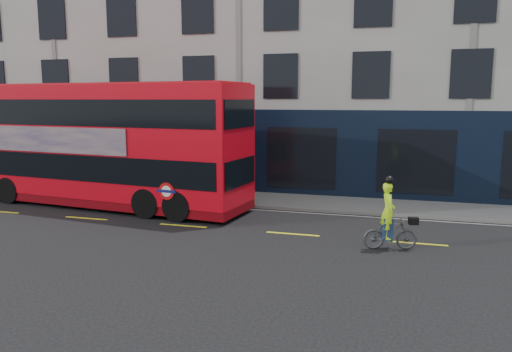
% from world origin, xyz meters
% --- Properties ---
extents(ground, '(120.00, 120.00, 0.00)m').
position_xyz_m(ground, '(0.00, 0.00, 0.00)').
color(ground, black).
rests_on(ground, ground).
extents(pavement, '(60.00, 3.00, 0.12)m').
position_xyz_m(pavement, '(0.00, 6.50, 0.06)').
color(pavement, slate).
rests_on(pavement, ground).
extents(kerb, '(60.00, 0.12, 0.13)m').
position_xyz_m(kerb, '(0.00, 5.00, 0.07)').
color(kerb, slate).
rests_on(kerb, ground).
extents(building_terrace, '(50.00, 10.07, 15.00)m').
position_xyz_m(building_terrace, '(0.00, 12.94, 7.49)').
color(building_terrace, '#B6B4AC').
rests_on(building_terrace, ground).
extents(road_edge_line, '(58.00, 0.10, 0.01)m').
position_xyz_m(road_edge_line, '(0.00, 4.70, 0.00)').
color(road_edge_line, silver).
rests_on(road_edge_line, ground).
extents(lane_dashes, '(58.00, 0.12, 0.01)m').
position_xyz_m(lane_dashes, '(0.00, 1.50, 0.00)').
color(lane_dashes, yellow).
rests_on(lane_dashes, ground).
extents(bus, '(12.89, 4.32, 5.11)m').
position_xyz_m(bus, '(-4.57, 3.79, 2.62)').
color(bus, red).
rests_on(bus, ground).
extents(cyclist, '(1.66, 0.82, 2.24)m').
position_xyz_m(cyclist, '(7.13, 0.63, 0.76)').
color(cyclist, '#494B4E').
rests_on(cyclist, ground).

